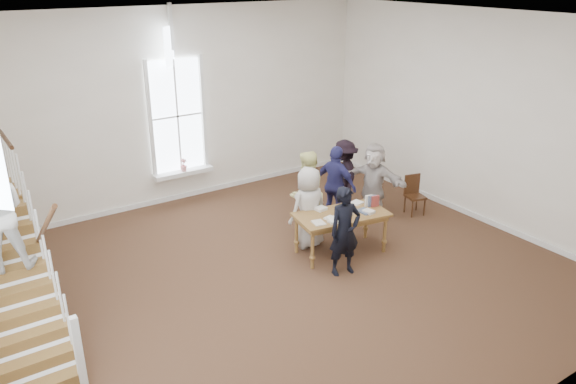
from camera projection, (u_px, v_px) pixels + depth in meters
ground at (283, 275)px, 10.32m from camera, size 10.00×10.00×0.00m
room_shell at (183, 183)px, 13.55m from camera, size 10.49×10.00×10.00m
staircase at (2, 240)px, 8.04m from camera, size 1.10×4.10×2.92m
library_table at (341, 218)px, 10.86m from camera, size 1.91×1.18×0.90m
police_officer at (345, 231)px, 10.09m from camera, size 0.67×0.49×1.68m
elderly_woman at (309, 207)px, 11.11m from camera, size 0.82×0.54×1.67m
person_yellow at (306, 193)px, 11.62m from camera, size 1.00×0.86×1.80m
woman_cluster_a at (336, 185)px, 12.12m from camera, size 0.70×1.10×1.75m
woman_cluster_b at (344, 176)px, 12.80m from camera, size 1.01×1.24×1.67m
woman_cluster_c at (373, 181)px, 12.44m from camera, size 1.24×1.62×1.70m
side_chair at (414, 192)px, 12.74m from camera, size 0.47×0.47×0.90m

